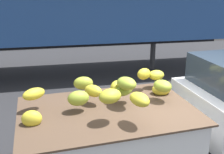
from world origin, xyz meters
name	(u,v)px	position (x,y,z in m)	size (l,w,h in m)	color
curb_strip	(92,43)	(0.00, 9.60, 0.08)	(80.00, 0.80, 0.16)	gray
pickup_truck	(210,107)	(0.60, 0.03, 0.89)	(4.78, 2.01, 1.70)	white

